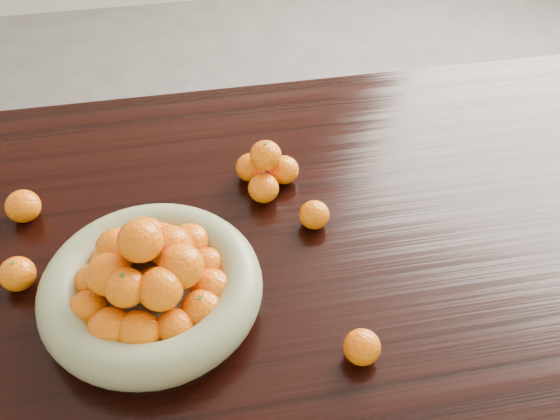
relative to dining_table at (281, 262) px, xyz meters
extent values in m
plane|color=#5A5755|center=(0.00, 0.00, -0.66)|extent=(5.00, 5.00, 0.00)
cube|color=black|center=(0.00, 0.00, 0.07)|extent=(2.00, 1.00, 0.04)
cube|color=black|center=(0.93, 0.43, -0.31)|extent=(0.08, 0.08, 0.71)
cylinder|color=gray|center=(-0.24, -0.13, 0.10)|extent=(0.34, 0.34, 0.02)
torus|color=gray|center=(-0.24, -0.13, 0.13)|extent=(0.37, 0.37, 0.07)
ellipsoid|color=orange|center=(-0.15, -0.10, 0.14)|extent=(0.06, 0.06, 0.06)
ellipsoid|color=orange|center=(-0.17, -0.05, 0.14)|extent=(0.08, 0.08, 0.07)
ellipsoid|color=orange|center=(-0.22, -0.03, 0.14)|extent=(0.08, 0.08, 0.07)
ellipsoid|color=orange|center=(-0.27, -0.02, 0.14)|extent=(0.07, 0.07, 0.06)
ellipsoid|color=orange|center=(-0.31, -0.06, 0.14)|extent=(0.07, 0.07, 0.06)
ellipsoid|color=orange|center=(-0.34, -0.10, 0.14)|extent=(0.07, 0.07, 0.06)
ellipsoid|color=orange|center=(-0.34, -0.16, 0.14)|extent=(0.07, 0.07, 0.06)
ellipsoid|color=orange|center=(-0.31, -0.21, 0.14)|extent=(0.08, 0.08, 0.07)
ellipsoid|color=orange|center=(-0.27, -0.22, 0.14)|extent=(0.07, 0.07, 0.07)
ellipsoid|color=orange|center=(-0.21, -0.22, 0.14)|extent=(0.06, 0.06, 0.06)
ellipsoid|color=orange|center=(-0.16, -0.19, 0.14)|extent=(0.07, 0.07, 0.06)
ellipsoid|color=orange|center=(-0.14, -0.15, 0.14)|extent=(0.07, 0.07, 0.07)
ellipsoid|color=orange|center=(-0.24, -0.13, 0.14)|extent=(0.07, 0.07, 0.06)
ellipsoid|color=orange|center=(-0.20, -0.10, 0.20)|extent=(0.07, 0.07, 0.07)
ellipsoid|color=orange|center=(-0.25, -0.07, 0.19)|extent=(0.08, 0.08, 0.07)
ellipsoid|color=orange|center=(-0.29, -0.09, 0.20)|extent=(0.07, 0.07, 0.07)
ellipsoid|color=orange|center=(-0.30, -0.14, 0.19)|extent=(0.07, 0.07, 0.07)
ellipsoid|color=orange|center=(-0.28, -0.17, 0.20)|extent=(0.07, 0.07, 0.06)
ellipsoid|color=orange|center=(-0.22, -0.18, 0.19)|extent=(0.07, 0.07, 0.07)
ellipsoid|color=orange|center=(-0.19, -0.14, 0.20)|extent=(0.08, 0.08, 0.07)
ellipsoid|color=orange|center=(-0.24, -0.12, 0.24)|extent=(0.07, 0.07, 0.07)
ellipsoid|color=orange|center=(-0.02, 0.10, 0.12)|extent=(0.06, 0.06, 0.06)
ellipsoid|color=orange|center=(0.03, 0.14, 0.12)|extent=(0.06, 0.06, 0.06)
ellipsoid|color=orange|center=(-0.03, 0.16, 0.12)|extent=(0.06, 0.06, 0.06)
ellipsoid|color=orange|center=(-0.01, 0.13, 0.17)|extent=(0.06, 0.06, 0.06)
ellipsoid|color=orange|center=(-0.47, -0.04, 0.12)|extent=(0.06, 0.06, 0.06)
ellipsoid|color=orange|center=(0.08, -0.29, 0.12)|extent=(0.06, 0.06, 0.06)
ellipsoid|color=orange|center=(-0.48, 0.13, 0.12)|extent=(0.07, 0.07, 0.06)
ellipsoid|color=orange|center=(0.07, 0.01, 0.12)|extent=(0.06, 0.06, 0.05)
camera|label=1|loc=(-0.15, -0.80, 0.96)|focal=40.00mm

